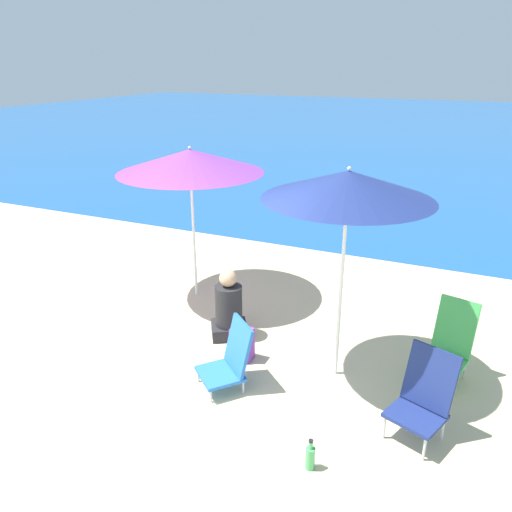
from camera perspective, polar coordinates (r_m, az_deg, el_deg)
ground_plane at (r=5.16m, az=-14.62°, el=-17.89°), size 60.00×60.00×0.00m
sea_water at (r=28.48m, az=19.13°, el=13.82°), size 60.00×40.00×0.01m
beach_umbrella_purple at (r=6.79m, az=-7.53°, el=10.71°), size 1.98×1.98×2.16m
beach_umbrella_navy at (r=4.85m, az=10.48°, el=7.95°), size 1.67×1.67×2.29m
beach_chair_blue at (r=5.30m, az=-2.97°, el=-11.61°), size 0.67×0.68×0.72m
beach_chair_green at (r=5.77m, az=21.31°, el=-9.23°), size 0.54×0.64×0.87m
beach_chair_navy at (r=4.87m, az=18.62°, el=-14.80°), size 0.60×0.62×0.84m
person_seated_near at (r=6.16m, az=-3.13°, el=-6.11°), size 0.56×0.54×0.89m
backpack_purple at (r=5.79m, az=-1.64°, el=-10.04°), size 0.25×0.19×0.39m
water_bottle at (r=4.52m, az=6.21°, el=-21.88°), size 0.08×0.08×0.29m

